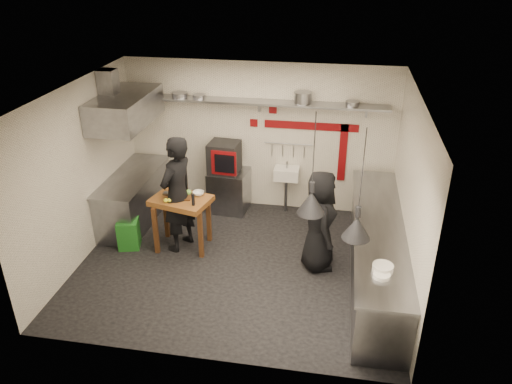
% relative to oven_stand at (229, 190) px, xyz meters
% --- Properties ---
extents(floor, '(5.00, 5.00, 0.00)m').
position_rel_oven_stand_xyz_m(floor, '(0.53, -1.80, -0.40)').
color(floor, black).
rests_on(floor, ground).
extents(ceiling, '(5.00, 5.00, 0.00)m').
position_rel_oven_stand_xyz_m(ceiling, '(0.53, -1.80, 2.40)').
color(ceiling, beige).
rests_on(ceiling, floor).
extents(wall_back, '(5.00, 0.04, 2.80)m').
position_rel_oven_stand_xyz_m(wall_back, '(0.53, 0.30, 1.00)').
color(wall_back, silver).
rests_on(wall_back, floor).
extents(wall_front, '(5.00, 0.04, 2.80)m').
position_rel_oven_stand_xyz_m(wall_front, '(0.53, -3.90, 1.00)').
color(wall_front, silver).
rests_on(wall_front, floor).
extents(wall_left, '(0.04, 4.20, 2.80)m').
position_rel_oven_stand_xyz_m(wall_left, '(-1.97, -1.80, 1.00)').
color(wall_left, silver).
rests_on(wall_left, floor).
extents(wall_right, '(0.04, 4.20, 2.80)m').
position_rel_oven_stand_xyz_m(wall_right, '(3.03, -1.80, 1.00)').
color(wall_right, silver).
rests_on(wall_right, floor).
extents(red_band_horiz, '(1.70, 0.02, 0.14)m').
position_rel_oven_stand_xyz_m(red_band_horiz, '(1.48, 0.28, 1.28)').
color(red_band_horiz, '#6B090C').
rests_on(red_band_horiz, wall_back).
extents(red_band_vert, '(0.14, 0.02, 1.10)m').
position_rel_oven_stand_xyz_m(red_band_vert, '(2.08, 0.28, 0.80)').
color(red_band_vert, '#6B090C').
rests_on(red_band_vert, wall_back).
extents(red_tile_a, '(0.14, 0.02, 0.14)m').
position_rel_oven_stand_xyz_m(red_tile_a, '(0.78, 0.28, 1.55)').
color(red_tile_a, '#6B090C').
rests_on(red_tile_a, wall_back).
extents(red_tile_b, '(0.14, 0.02, 0.14)m').
position_rel_oven_stand_xyz_m(red_tile_b, '(0.43, 0.28, 1.28)').
color(red_tile_b, '#6B090C').
rests_on(red_tile_b, wall_back).
extents(back_shelf, '(4.60, 0.34, 0.04)m').
position_rel_oven_stand_xyz_m(back_shelf, '(0.53, 0.12, 1.72)').
color(back_shelf, slate).
rests_on(back_shelf, wall_back).
extents(shelf_bracket_left, '(0.04, 0.06, 0.24)m').
position_rel_oven_stand_xyz_m(shelf_bracket_left, '(-1.37, 0.27, 1.62)').
color(shelf_bracket_left, slate).
rests_on(shelf_bracket_left, wall_back).
extents(shelf_bracket_mid, '(0.04, 0.06, 0.24)m').
position_rel_oven_stand_xyz_m(shelf_bracket_mid, '(0.53, 0.27, 1.62)').
color(shelf_bracket_mid, slate).
rests_on(shelf_bracket_mid, wall_back).
extents(shelf_bracket_right, '(0.04, 0.06, 0.24)m').
position_rel_oven_stand_xyz_m(shelf_bracket_right, '(2.43, 0.27, 1.62)').
color(shelf_bracket_right, slate).
rests_on(shelf_bracket_right, wall_back).
extents(pan_far_left, '(0.31, 0.31, 0.09)m').
position_rel_oven_stand_xyz_m(pan_far_left, '(-0.90, 0.12, 1.79)').
color(pan_far_left, slate).
rests_on(pan_far_left, back_shelf).
extents(pan_mid_left, '(0.24, 0.24, 0.07)m').
position_rel_oven_stand_xyz_m(pan_mid_left, '(-0.54, 0.12, 1.78)').
color(pan_mid_left, slate).
rests_on(pan_mid_left, back_shelf).
extents(stock_pot, '(0.39, 0.39, 0.20)m').
position_rel_oven_stand_xyz_m(stock_pot, '(1.33, 0.12, 1.84)').
color(stock_pot, slate).
rests_on(stock_pot, back_shelf).
extents(pan_right, '(0.26, 0.26, 0.08)m').
position_rel_oven_stand_xyz_m(pan_right, '(2.17, 0.12, 1.78)').
color(pan_right, slate).
rests_on(pan_right, back_shelf).
extents(oven_stand, '(0.76, 0.70, 0.80)m').
position_rel_oven_stand_xyz_m(oven_stand, '(0.00, 0.00, 0.00)').
color(oven_stand, slate).
rests_on(oven_stand, floor).
extents(combi_oven, '(0.58, 0.54, 0.58)m').
position_rel_oven_stand_xyz_m(combi_oven, '(-0.07, -0.04, 0.69)').
color(combi_oven, black).
rests_on(combi_oven, oven_stand).
extents(oven_door, '(0.47, 0.06, 0.46)m').
position_rel_oven_stand_xyz_m(oven_door, '(-0.01, -0.30, 0.69)').
color(oven_door, '#6B090C').
rests_on(oven_door, combi_oven).
extents(oven_glass, '(0.37, 0.04, 0.34)m').
position_rel_oven_stand_xyz_m(oven_glass, '(0.00, -0.33, 0.69)').
color(oven_glass, black).
rests_on(oven_glass, oven_door).
extents(hand_sink, '(0.46, 0.34, 0.22)m').
position_rel_oven_stand_xyz_m(hand_sink, '(1.08, 0.12, 0.38)').
color(hand_sink, silver).
rests_on(hand_sink, wall_back).
extents(sink_tap, '(0.03, 0.03, 0.14)m').
position_rel_oven_stand_xyz_m(sink_tap, '(1.08, 0.12, 0.56)').
color(sink_tap, slate).
rests_on(sink_tap, hand_sink).
extents(sink_drain, '(0.06, 0.06, 0.66)m').
position_rel_oven_stand_xyz_m(sink_drain, '(1.08, 0.08, -0.06)').
color(sink_drain, slate).
rests_on(sink_drain, floor).
extents(utensil_rail, '(0.90, 0.02, 0.02)m').
position_rel_oven_stand_xyz_m(utensil_rail, '(1.08, 0.26, 0.92)').
color(utensil_rail, slate).
rests_on(utensil_rail, wall_back).
extents(counter_right, '(0.70, 3.80, 0.90)m').
position_rel_oven_stand_xyz_m(counter_right, '(2.68, -1.80, 0.05)').
color(counter_right, slate).
rests_on(counter_right, floor).
extents(counter_right_top, '(0.76, 3.90, 0.03)m').
position_rel_oven_stand_xyz_m(counter_right_top, '(2.68, -1.80, 0.52)').
color(counter_right_top, slate).
rests_on(counter_right_top, counter_right).
extents(plate_stack, '(0.34, 0.34, 0.09)m').
position_rel_oven_stand_xyz_m(plate_stack, '(2.65, -2.97, 0.57)').
color(plate_stack, silver).
rests_on(plate_stack, counter_right_top).
extents(small_bowl_right, '(0.26, 0.26, 0.05)m').
position_rel_oven_stand_xyz_m(small_bowl_right, '(2.63, -3.11, 0.56)').
color(small_bowl_right, silver).
rests_on(small_bowl_right, counter_right_top).
extents(counter_left, '(0.70, 1.90, 0.90)m').
position_rel_oven_stand_xyz_m(counter_left, '(-1.62, -0.75, 0.05)').
color(counter_left, slate).
rests_on(counter_left, floor).
extents(counter_left_top, '(0.76, 2.00, 0.03)m').
position_rel_oven_stand_xyz_m(counter_left_top, '(-1.62, -0.75, 0.52)').
color(counter_left_top, slate).
rests_on(counter_left_top, counter_left).
extents(extractor_hood, '(0.78, 1.60, 0.50)m').
position_rel_oven_stand_xyz_m(extractor_hood, '(-1.57, -0.75, 1.75)').
color(extractor_hood, slate).
rests_on(extractor_hood, ceiling).
extents(hood_duct, '(0.28, 0.28, 0.50)m').
position_rel_oven_stand_xyz_m(hood_duct, '(-1.82, -0.75, 2.15)').
color(hood_duct, slate).
rests_on(hood_duct, ceiling).
extents(green_bin, '(0.42, 0.42, 0.50)m').
position_rel_oven_stand_xyz_m(green_bin, '(-1.38, -1.61, -0.15)').
color(green_bin, '#1B631C').
rests_on(green_bin, floor).
extents(prep_table, '(1.04, 0.83, 0.92)m').
position_rel_oven_stand_xyz_m(prep_table, '(-0.47, -1.45, 0.06)').
color(prep_table, brown).
rests_on(prep_table, floor).
extents(cutting_board, '(0.37, 0.29, 0.02)m').
position_rel_oven_stand_xyz_m(cutting_board, '(-0.48, -1.43, 0.53)').
color(cutting_board, '#4A2A15').
rests_on(cutting_board, prep_table).
extents(pepper_mill, '(0.05, 0.05, 0.20)m').
position_rel_oven_stand_xyz_m(pepper_mill, '(-0.20, -1.65, 0.62)').
color(pepper_mill, black).
rests_on(pepper_mill, prep_table).
extents(lemon_a, '(0.08, 0.08, 0.07)m').
position_rel_oven_stand_xyz_m(lemon_a, '(-0.66, -1.64, 0.56)').
color(lemon_a, yellow).
rests_on(lemon_a, prep_table).
extents(lemon_b, '(0.09, 0.09, 0.07)m').
position_rel_oven_stand_xyz_m(lemon_b, '(-0.60, -1.62, 0.56)').
color(lemon_b, yellow).
rests_on(lemon_b, prep_table).
extents(veg_ball, '(0.11, 0.11, 0.10)m').
position_rel_oven_stand_xyz_m(veg_ball, '(-0.38, -1.32, 0.57)').
color(veg_ball, '#5D973E').
rests_on(veg_ball, prep_table).
extents(steel_tray, '(0.17, 0.12, 0.03)m').
position_rel_oven_stand_xyz_m(steel_tray, '(-0.72, -1.35, 0.54)').
color(steel_tray, slate).
rests_on(steel_tray, prep_table).
extents(bowl, '(0.22, 0.22, 0.06)m').
position_rel_oven_stand_xyz_m(bowl, '(-0.22, -1.29, 0.55)').
color(bowl, silver).
rests_on(bowl, prep_table).
extents(heat_lamp_near, '(0.44, 0.44, 1.40)m').
position_rel_oven_stand_xyz_m(heat_lamp_near, '(1.69, -2.46, 1.70)').
color(heat_lamp_near, black).
rests_on(heat_lamp_near, ceiling).
extents(heat_lamp_far, '(0.44, 0.44, 1.43)m').
position_rel_oven_stand_xyz_m(heat_lamp_far, '(2.28, -2.95, 1.68)').
color(heat_lamp_far, black).
rests_on(heat_lamp_far, ceiling).
extents(chef_left, '(0.70, 0.84, 1.97)m').
position_rel_oven_stand_xyz_m(chef_left, '(-0.52, -1.45, 0.59)').
color(chef_left, black).
rests_on(chef_left, floor).
extents(chef_right, '(0.71, 0.91, 1.63)m').
position_rel_oven_stand_xyz_m(chef_right, '(1.79, -1.64, 0.42)').
color(chef_right, black).
rests_on(chef_right, floor).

